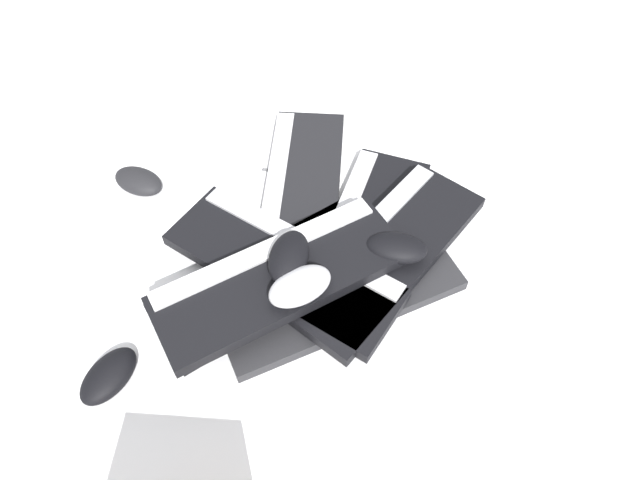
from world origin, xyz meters
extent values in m
plane|color=white|center=(0.00, 0.00, 0.00)|extent=(3.20, 3.20, 0.00)
cube|color=#232326|center=(0.12, -0.01, 0.01)|extent=(0.18, 0.45, 0.02)
cube|color=silver|center=(0.07, -0.01, 0.03)|extent=(0.06, 0.42, 0.01)
cube|color=black|center=(0.02, 0.09, 0.01)|extent=(0.43, 0.40, 0.02)
cube|color=silver|center=(-0.02, 0.05, 0.03)|extent=(0.34, 0.30, 0.01)
cube|color=black|center=(-0.15, 0.02, 0.01)|extent=(0.46, 0.32, 0.02)
cube|color=silver|center=(-0.17, -0.03, 0.03)|extent=(0.39, 0.21, 0.01)
cube|color=black|center=(0.04, -0.11, 0.01)|extent=(0.25, 0.46, 0.02)
cube|color=silver|center=(0.10, -0.09, 0.03)|extent=(0.14, 0.41, 0.01)
cube|color=black|center=(0.04, -0.09, 0.04)|extent=(0.45, 0.38, 0.02)
cube|color=silver|center=(0.01, -0.04, 0.06)|extent=(0.36, 0.27, 0.01)
cube|color=black|center=(0.09, -0.10, 0.07)|extent=(0.22, 0.46, 0.02)
cube|color=silver|center=(0.03, -0.11, 0.09)|extent=(0.10, 0.42, 0.01)
cube|color=black|center=(0.09, 0.10, 0.04)|extent=(0.35, 0.46, 0.02)
cube|color=#B2B5BA|center=(0.04, 0.07, 0.06)|extent=(0.24, 0.38, 0.01)
ellipsoid|color=black|center=(0.10, 0.11, 0.08)|extent=(0.11, 0.13, 0.04)
ellipsoid|color=black|center=(0.13, -0.41, 0.02)|extent=(0.12, 0.13, 0.04)
ellipsoid|color=black|center=(-0.28, -0.29, 0.02)|extent=(0.13, 0.12, 0.04)
ellipsoid|color=black|center=(0.07, -0.08, 0.11)|extent=(0.13, 0.11, 0.04)
ellipsoid|color=#B7B7BC|center=(0.13, -0.08, 0.11)|extent=(0.08, 0.12, 0.04)
cylinder|color=#59595B|center=(-0.21, 0.01, 0.00)|extent=(0.05, 0.10, 0.01)
cylinder|color=#59595B|center=(-0.16, 0.06, 0.00)|extent=(0.05, 0.01, 0.01)
cylinder|color=#59595B|center=(-0.10, 0.07, 0.00)|extent=(0.09, 0.03, 0.01)
cylinder|color=#59595B|center=(-0.02, 0.05, 0.00)|extent=(0.08, 0.07, 0.01)
cylinder|color=#59595B|center=(0.06, -0.01, 0.00)|extent=(0.10, 0.06, 0.01)
cylinder|color=#59595B|center=(0.13, -0.09, 0.00)|extent=(0.04, 0.11, 0.01)
cylinder|color=#59595B|center=(0.14, -0.19, 0.00)|extent=(0.01, 0.09, 0.01)
cylinder|color=#59595B|center=(0.13, -0.26, 0.00)|extent=(0.02, 0.05, 0.01)
sphere|color=#59595B|center=(-0.24, -0.04, 0.00)|extent=(0.01, 0.01, 0.01)
sphere|color=#59595B|center=(-0.19, 0.06, 0.00)|extent=(0.01, 0.01, 0.01)
sphere|color=#59595B|center=(-0.14, 0.06, 0.00)|extent=(0.01, 0.01, 0.01)
sphere|color=#59595B|center=(-0.05, 0.08, 0.00)|extent=(0.01, 0.01, 0.01)
sphere|color=#59595B|center=(0.02, 0.02, 0.00)|extent=(0.01, 0.01, 0.01)
sphere|color=#59595B|center=(0.11, -0.04, 0.00)|extent=(0.01, 0.01, 0.01)
sphere|color=#59595B|center=(0.14, -0.15, 0.00)|extent=(0.01, 0.01, 0.01)
sphere|color=#59595B|center=(0.14, -0.23, 0.00)|extent=(0.01, 0.01, 0.01)
sphere|color=#59595B|center=(0.13, -0.28, 0.00)|extent=(0.01, 0.01, 0.01)
camera|label=1|loc=(0.61, -0.23, 0.89)|focal=32.00mm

